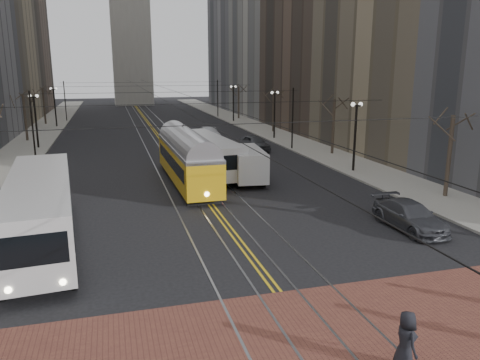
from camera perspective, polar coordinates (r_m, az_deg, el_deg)
ground at (r=19.75m, az=3.63°, el=-12.25°), size 260.00×260.00×0.00m
sidewalk_left at (r=63.03m, az=-23.71°, el=4.56°), size 5.00×140.00×0.15m
sidewalk_right at (r=65.79m, az=3.19°, el=6.00°), size 5.00×140.00×0.15m
crosswalk_band at (r=16.48m, az=8.40°, el=-17.95°), size 25.00×6.00×0.01m
streetcar_rails at (r=62.66m, az=-9.98°, el=5.38°), size 4.80×130.00×0.02m
centre_lines at (r=62.66m, az=-9.98°, el=5.38°), size 0.42×130.00×0.01m
building_right_mid at (r=70.72m, az=11.72°, el=20.02°), size 16.00×20.00×34.00m
building_right_far at (r=108.10m, az=1.57°, el=19.49°), size 16.00×20.00×40.00m
lamp_posts at (r=46.28m, az=-8.08°, el=6.15°), size 27.60×57.20×5.60m
street_trees at (r=52.69m, az=-9.03°, el=6.99°), size 31.68×53.28×5.60m
trolley_wires at (r=52.18m, az=-9.01°, el=8.00°), size 25.96×120.00×6.60m
transit_bus at (r=24.92m, az=-23.12°, el=-3.64°), size 4.03×13.81×3.40m
streetcar at (r=35.67m, az=-6.46°, el=2.10°), size 2.76×13.61×3.20m
rear_bus at (r=38.88m, az=-3.79°, el=2.98°), size 3.45×11.87×3.05m
cargo_van at (r=35.92m, az=0.86°, el=1.76°), size 2.86×6.04×2.58m
sedan_grey at (r=50.15m, az=1.80°, el=4.54°), size 2.57×5.01×1.63m
sedan_silver at (r=58.14m, az=-3.72°, el=5.68°), size 1.88×4.64×1.50m
sedan_parked at (r=27.16m, az=19.99°, el=-4.12°), size 2.18×5.16×1.49m
pedestrian_a at (r=15.01m, az=19.58°, el=-17.99°), size 0.64×0.93×1.81m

